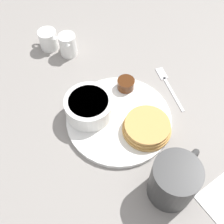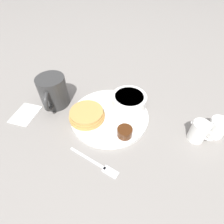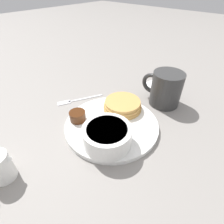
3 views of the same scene
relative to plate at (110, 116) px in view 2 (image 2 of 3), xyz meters
name	(u,v)px [view 2 (image 2 of 3)]	position (x,y,z in m)	size (l,w,h in m)	color
ground_plane	(110,117)	(0.00, 0.00, -0.01)	(4.00, 4.00, 0.00)	gray
plate	(110,116)	(0.00, 0.00, 0.00)	(0.25, 0.25, 0.01)	white
pancake_stack	(87,114)	(-0.02, 0.07, 0.02)	(0.11, 0.11, 0.03)	tan
bowl	(129,101)	(0.04, -0.06, 0.03)	(0.11, 0.11, 0.05)	white
syrup_cup	(125,132)	(-0.08, -0.05, 0.02)	(0.04, 0.04, 0.03)	#47230F
butter_ramekin	(136,104)	(0.04, -0.08, 0.02)	(0.04, 0.04, 0.04)	white
coffee_mug	(53,92)	(0.05, 0.19, 0.05)	(0.13, 0.09, 0.10)	#333333
creamer_pitcher_near	(199,131)	(-0.06, -0.26, 0.03)	(0.05, 0.06, 0.07)	white
creamer_pitcher_far	(217,127)	(-0.04, -0.32, 0.02)	(0.05, 0.07, 0.06)	white
fork	(99,165)	(-0.17, 0.01, 0.00)	(0.08, 0.14, 0.00)	silver
napkin	(25,114)	(-0.02, 0.28, 0.00)	(0.10, 0.08, 0.00)	white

